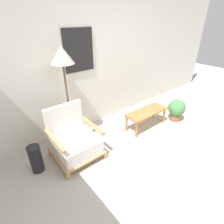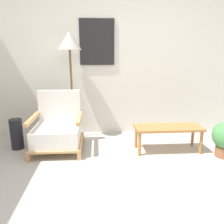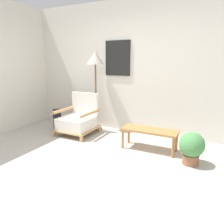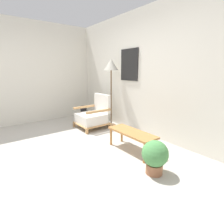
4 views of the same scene
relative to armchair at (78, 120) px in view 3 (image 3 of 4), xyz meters
name	(u,v)px [view 3 (image 3 of 4)]	position (x,y,z in m)	size (l,w,h in m)	color
ground_plane	(81,172)	(0.99, -1.35, -0.30)	(14.00, 14.00, 0.00)	#B7B2A8
wall_back	(136,68)	(0.98, 0.70, 1.05)	(8.00, 0.09, 2.70)	silver
armchair	(78,120)	(0.00, 0.00, 0.00)	(0.71, 0.72, 0.83)	tan
floor_lamp	(95,62)	(0.18, 0.44, 1.17)	(0.36, 0.36, 1.70)	brown
coffee_table	(149,132)	(1.58, -0.16, 0.02)	(0.95, 0.36, 0.37)	#B2753D
vase	(57,119)	(-0.61, 0.06, -0.08)	(0.18, 0.18, 0.45)	black
potted_plant	(192,147)	(2.30, -0.41, -0.03)	(0.37, 0.37, 0.49)	#935B3D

